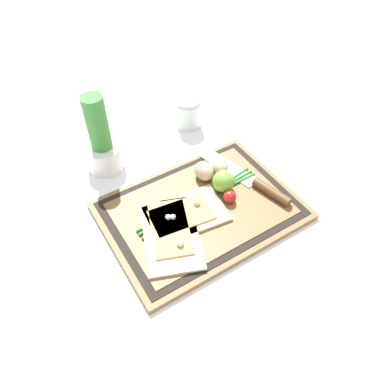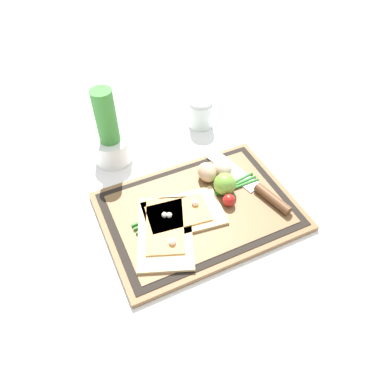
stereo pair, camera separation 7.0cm
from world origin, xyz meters
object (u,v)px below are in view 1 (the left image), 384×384
Objects in this scene: cherry_tomato_red at (229,197)px; herb_pot at (102,145)px; pizza_slice_near at (171,233)px; sauce_jar at (188,114)px; lime at (223,181)px; knife at (258,184)px; egg_pink at (218,166)px; egg_brown at (204,171)px; pizza_slice_far at (186,215)px.

herb_pot is (-0.19, 0.28, 0.04)m from cherry_tomato_red.
pizza_slice_near is 0.41m from sauce_jar.
sauce_jar reaches higher than lime.
knife is at bearing -26.95° from lime.
herb_pot reaches higher than egg_pink.
knife is 0.40m from herb_pot.
lime is (0.17, 0.05, 0.02)m from pizza_slice_near.
egg_brown is 0.24m from sauce_jar.
egg_pink is 1.90× the size of cherry_tomato_red.
egg_brown reaches higher than pizza_slice_near.
egg_brown is 0.27× the size of herb_pot.
lime is at bearing -73.04° from egg_brown.
pizza_slice_near is 0.85× the size of knife.
lime reaches higher than knife.
herb_pot is at bearing 124.09° from cherry_tomato_red.
pizza_slice_near is at bearing -176.05° from cherry_tomato_red.
sauce_jar is (0.07, 0.28, -0.01)m from lime.
pizza_slice_near reaches higher than knife.
egg_pink is at bearing 28.11° from pizza_slice_near.
pizza_slice_far is 0.16m from egg_pink.
egg_pink is 0.23m from sauce_jar.
knife is at bearing -60.22° from egg_pink.
lime reaches higher than pizza_slice_far.
egg_pink is (0.04, -0.00, 0.00)m from egg_brown.
pizza_slice_near is at bearing -163.67° from lime.
lime is at bearing -50.36° from herb_pot.
knife is 0.13m from egg_brown.
egg_brown is (0.16, 0.11, 0.02)m from pizza_slice_near.
pizza_slice_near is 1.19× the size of pizza_slice_far.
egg_pink is at bearing 119.78° from knife.
pizza_slice_far is 0.11m from cherry_tomato_red.
pizza_slice_far is 0.28m from herb_pot.
knife is 0.32m from sauce_jar.
sauce_jar is at bearing 67.80° from egg_brown.
knife is 3.12× the size of sauce_jar.
egg_brown is 1.90× the size of cherry_tomato_red.
pizza_slice_near is 0.19m from egg_brown.
egg_brown is 1.06× the size of lime.
cherry_tomato_red is at bearing -109.53° from egg_pink.
pizza_slice_far is at bearing -151.05° from egg_pink.
herb_pot reaches higher than pizza_slice_far.
egg_pink is 0.06m from lime.
sauce_jar reaches higher than knife.
sauce_jar is at bearing 57.59° from pizza_slice_far.
lime is at bearing 11.63° from pizza_slice_far.
cherry_tomato_red is at bearing -179.64° from knife.
sauce_jar is (0.09, 0.22, -0.00)m from egg_brown.
cherry_tomato_red is 0.14× the size of herb_pot.
cherry_tomato_red reaches higher than knife.
cherry_tomato_red reaches higher than pizza_slice_far.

